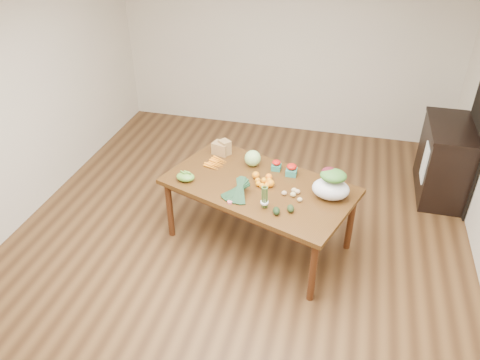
% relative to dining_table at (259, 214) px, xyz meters
% --- Properties ---
extents(floor, '(6.00, 6.00, 0.00)m').
position_rel_dining_table_xyz_m(floor, '(-0.22, -0.17, -0.38)').
color(floor, brown).
rests_on(floor, ground).
extents(room_walls, '(5.02, 6.02, 2.70)m').
position_rel_dining_table_xyz_m(room_walls, '(-0.22, -0.17, 0.97)').
color(room_walls, beige).
rests_on(room_walls, floor).
extents(dining_table, '(2.13, 1.62, 0.75)m').
position_rel_dining_table_xyz_m(dining_table, '(0.00, 0.00, 0.00)').
color(dining_table, '#462B10').
rests_on(dining_table, floor).
extents(cabinet, '(0.52, 1.02, 0.94)m').
position_rel_dining_table_xyz_m(cabinet, '(2.00, 1.49, 0.10)').
color(cabinet, black).
rests_on(cabinet, floor).
extents(dish_towel, '(0.02, 0.28, 0.45)m').
position_rel_dining_table_xyz_m(dish_towel, '(1.74, 1.23, 0.18)').
color(dish_towel, white).
rests_on(dish_towel, cabinet).
extents(paper_bag, '(0.29, 0.27, 0.17)m').
position_rel_dining_table_xyz_m(paper_bag, '(-0.56, 0.51, 0.46)').
color(paper_bag, '#A27C48').
rests_on(paper_bag, dining_table).
extents(cabbage, '(0.18, 0.18, 0.18)m').
position_rel_dining_table_xyz_m(cabbage, '(-0.15, 0.35, 0.46)').
color(cabbage, '#A3D078').
rests_on(cabbage, dining_table).
extents(strawberry_basket_a, '(0.12, 0.12, 0.09)m').
position_rel_dining_table_xyz_m(strawberry_basket_a, '(0.11, 0.33, 0.42)').
color(strawberry_basket_a, red).
rests_on(strawberry_basket_a, dining_table).
extents(strawberry_basket_b, '(0.14, 0.14, 0.10)m').
position_rel_dining_table_xyz_m(strawberry_basket_b, '(0.29, 0.26, 0.43)').
color(strawberry_basket_b, red).
rests_on(strawberry_basket_b, dining_table).
extents(orange_a, '(0.08, 0.08, 0.08)m').
position_rel_dining_table_xyz_m(orange_a, '(-0.06, 0.10, 0.41)').
color(orange_a, orange).
rests_on(orange_a, dining_table).
extents(orange_b, '(0.07, 0.07, 0.07)m').
position_rel_dining_table_xyz_m(orange_b, '(0.08, 0.11, 0.41)').
color(orange_b, '#FF570F').
rests_on(orange_b, dining_table).
extents(orange_c, '(0.08, 0.08, 0.08)m').
position_rel_dining_table_xyz_m(orange_c, '(0.12, -0.01, 0.41)').
color(orange_c, orange).
rests_on(orange_c, dining_table).
extents(mandarin_cluster, '(0.23, 0.23, 0.09)m').
position_rel_dining_table_xyz_m(mandarin_cluster, '(0.05, -0.00, 0.42)').
color(mandarin_cluster, orange).
rests_on(mandarin_cluster, dining_table).
extents(carrots, '(0.29, 0.30, 0.03)m').
position_rel_dining_table_xyz_m(carrots, '(-0.53, 0.27, 0.39)').
color(carrots, orange).
rests_on(carrots, dining_table).
extents(snap_pea_bag, '(0.19, 0.15, 0.09)m').
position_rel_dining_table_xyz_m(snap_pea_bag, '(-0.76, -0.12, 0.42)').
color(snap_pea_bag, '#5D9633').
rests_on(snap_pea_bag, dining_table).
extents(kale_bunch, '(0.43, 0.48, 0.16)m').
position_rel_dining_table_xyz_m(kale_bunch, '(-0.17, -0.29, 0.45)').
color(kale_bunch, black).
rests_on(kale_bunch, dining_table).
extents(asparagus_bundle, '(0.11, 0.14, 0.26)m').
position_rel_dining_table_xyz_m(asparagus_bundle, '(0.13, -0.38, 0.50)').
color(asparagus_bundle, '#4D7234').
rests_on(asparagus_bundle, dining_table).
extents(potato_a, '(0.06, 0.05, 0.05)m').
position_rel_dining_table_xyz_m(potato_a, '(0.28, -0.13, 0.40)').
color(potato_a, tan).
rests_on(potato_a, dining_table).
extents(potato_b, '(0.06, 0.05, 0.05)m').
position_rel_dining_table_xyz_m(potato_b, '(0.37, -0.13, 0.40)').
color(potato_b, '#D8BC7C').
rests_on(potato_b, dining_table).
extents(potato_c, '(0.06, 0.05, 0.05)m').
position_rel_dining_table_xyz_m(potato_c, '(0.40, -0.07, 0.40)').
color(potato_c, tan).
rests_on(potato_c, dining_table).
extents(potato_d, '(0.06, 0.05, 0.05)m').
position_rel_dining_table_xyz_m(potato_d, '(0.37, -0.06, 0.40)').
color(potato_d, tan).
rests_on(potato_d, dining_table).
extents(potato_e, '(0.05, 0.05, 0.04)m').
position_rel_dining_table_xyz_m(potato_e, '(0.44, -0.20, 0.40)').
color(potato_e, '#D5B37B').
rests_on(potato_e, dining_table).
extents(avocado_a, '(0.09, 0.12, 0.07)m').
position_rel_dining_table_xyz_m(avocado_a, '(0.26, -0.45, 0.41)').
color(avocado_a, black).
rests_on(avocado_a, dining_table).
extents(avocado_b, '(0.09, 0.11, 0.07)m').
position_rel_dining_table_xyz_m(avocado_b, '(0.38, -0.38, 0.41)').
color(avocado_b, black).
rests_on(avocado_b, dining_table).
extents(salad_bag, '(0.43, 0.38, 0.28)m').
position_rel_dining_table_xyz_m(salad_bag, '(0.72, -0.06, 0.52)').
color(salad_bag, white).
rests_on(salad_bag, dining_table).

